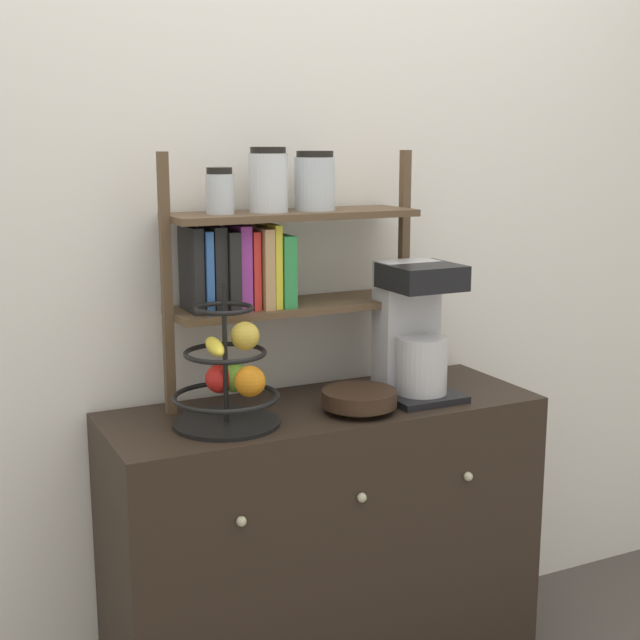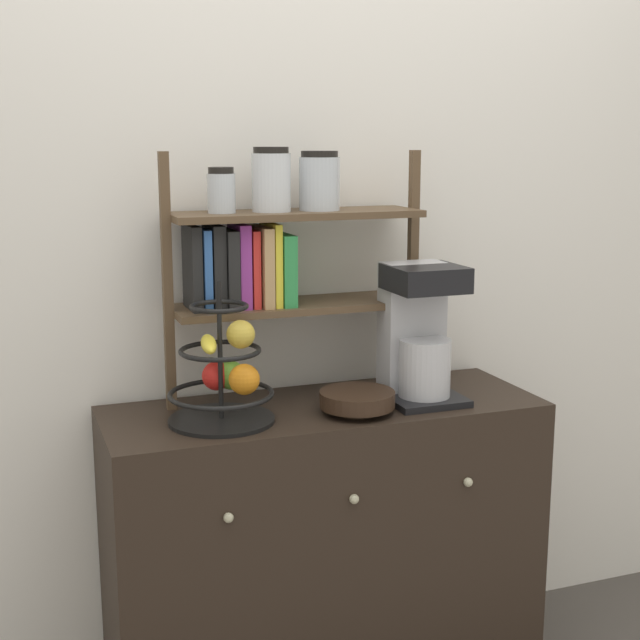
# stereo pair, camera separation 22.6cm
# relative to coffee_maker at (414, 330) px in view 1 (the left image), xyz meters

# --- Properties ---
(wall_back) EXTENTS (7.00, 0.05, 2.60)m
(wall_back) POSITION_rel_coffee_maker_xyz_m (-0.26, 0.27, 0.32)
(wall_back) COLOR silver
(wall_back) RESTS_ON ground_plane
(sideboard) EXTENTS (1.14, 0.42, 0.80)m
(sideboard) POSITION_rel_coffee_maker_xyz_m (-0.26, 0.02, -0.58)
(sideboard) COLOR black
(sideboard) RESTS_ON ground_plane
(coffee_maker) EXTENTS (0.19, 0.22, 0.36)m
(coffee_maker) POSITION_rel_coffee_maker_xyz_m (0.00, 0.00, 0.00)
(coffee_maker) COLOR black
(coffee_maker) RESTS_ON sideboard
(fruit_stand) EXTENTS (0.26, 0.26, 0.35)m
(fruit_stand) POSITION_rel_coffee_maker_xyz_m (-0.53, -0.02, -0.06)
(fruit_stand) COLOR black
(fruit_stand) RESTS_ON sideboard
(wooden_bowl) EXTENTS (0.19, 0.19, 0.06)m
(wooden_bowl) POSITION_rel_coffee_maker_xyz_m (-0.20, -0.07, -0.15)
(wooden_bowl) COLOR black
(wooden_bowl) RESTS_ON sideboard
(shelf_hutch) EXTENTS (0.70, 0.20, 0.66)m
(shelf_hutch) POSITION_rel_coffee_maker_xyz_m (-0.37, 0.13, 0.23)
(shelf_hutch) COLOR brown
(shelf_hutch) RESTS_ON sideboard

